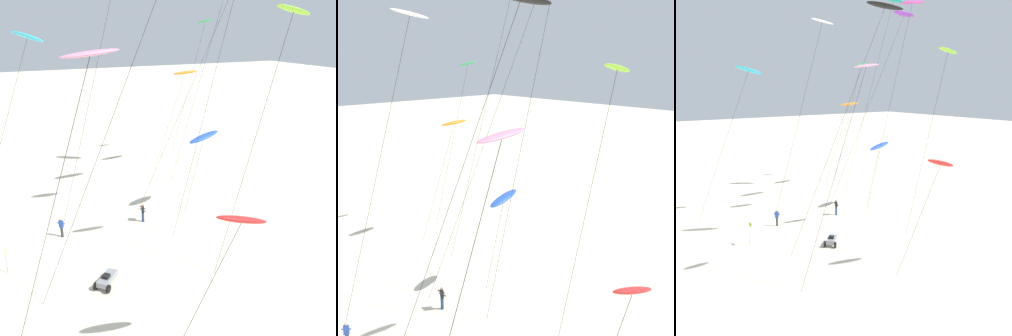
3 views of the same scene
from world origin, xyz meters
TOP-DOWN VIEW (x-y plane):
  - kite_green at (-12.51, 22.04)m, footprint 1.15×5.19m
  - kite_orange at (-9.98, 18.30)m, footprint 1.28×5.26m
  - kite_blue at (1.15, 14.41)m, footprint 1.51×3.28m
  - kite_white at (0.22, 7.54)m, footprint 1.56×6.72m
  - kite_lime at (10.38, 14.42)m, footprint 1.02×5.20m
  - kite_red at (16.43, 7.41)m, footprint 1.08×4.83m
  - kite_purple at (0.41, 18.24)m, footprint 2.30×10.99m
  - kite_pink at (14.69, 1.71)m, footprint 1.12×5.85m
  - kite_black at (9.43, 7.74)m, footprint 2.41×9.98m
  - kite_flyer_nearest at (0.84, 8.80)m, footprint 0.69×0.67m
  - kite_flyer_middle at (0.48, 1.99)m, footprint 0.71×0.72m

SIDE VIEW (x-z plane):
  - kite_flyer_nearest at x=0.84m, z-range 0.06..1.73m
  - kite_flyer_middle at x=0.48m, z-range 0.06..1.73m
  - kite_blue at x=1.15m, z-range 3.25..10.76m
  - kite_red at x=16.43m, z-range 3.73..12.43m
  - kite_orange at x=-9.98m, z-range 5.35..16.79m
  - kite_pink at x=14.69m, z-range 7.07..22.23m
  - kite_green at x=-12.51m, z-range 7.70..24.55m
  - kite_lime at x=10.38m, z-range 7.90..25.01m
  - kite_white at x=0.22m, z-range 9.34..29.55m
  - kite_black at x=9.43m, z-range 9.57..30.03m
  - kite_purple at x=0.41m, z-range 10.38..32.15m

